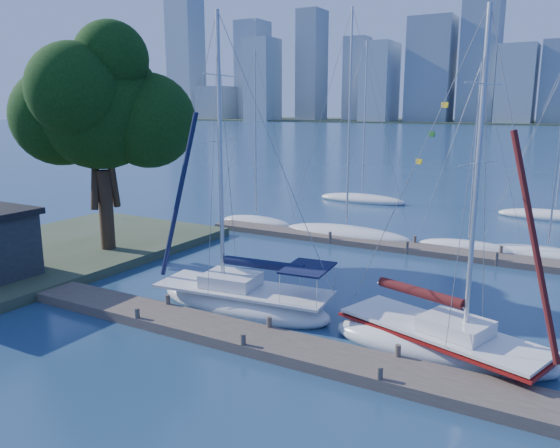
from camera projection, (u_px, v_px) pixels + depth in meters
The scene contains 13 objects.
ground at pixel (257, 345), 19.97m from camera, with size 700.00×700.00×0.00m, color navy.
near_dock at pixel (257, 340), 19.93m from camera, with size 26.00×2.00×0.40m, color #463B33.
far_dock at pixel (427, 250), 32.56m from camera, with size 30.00×1.80×0.36m, color #463B33.
shore at pixel (29, 258), 30.69m from camera, with size 12.00×22.00×0.50m, color #38472D.
tree at pixel (99, 103), 29.93m from camera, with size 9.71×8.86×12.98m.
sailboat_navy at pixel (243, 287), 23.36m from camera, with size 8.49×3.54×12.89m.
sailboat_maroon at pixel (441, 327), 19.17m from camera, with size 8.25×4.85×12.17m.
bg_boat_0 at pixel (256, 221), 40.35m from camera, with size 6.03×3.44×12.78m.
bg_boat_1 at pixel (346, 234), 36.34m from camera, with size 9.23×3.91×14.96m.
bg_boat_2 at pixel (468, 247), 33.05m from camera, with size 6.30×3.70×11.33m.
bg_boat_3 at pixel (547, 255), 31.36m from camera, with size 7.29×2.48×11.58m.
bg_boat_6 at pixel (362, 199), 50.16m from camera, with size 8.50×4.11×14.58m.
bg_boat_7 at pixel (555, 216), 42.27m from camera, with size 8.56×3.66×12.80m.
Camera 1 is at (9.93, -15.74, 8.56)m, focal length 35.00 mm.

